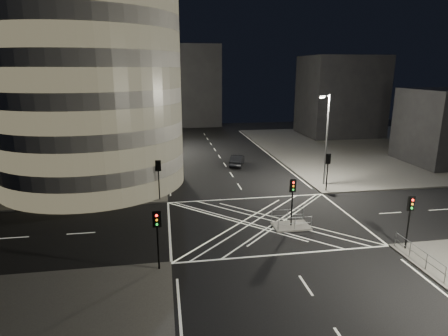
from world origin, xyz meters
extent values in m
plane|color=black|center=(0.00, 0.00, 0.00)|extent=(120.00, 120.00, 0.00)
cube|color=#4E4C49|center=(-29.00, 27.00, 0.07)|extent=(42.00, 42.00, 0.15)
cube|color=#4E4C49|center=(29.00, 27.00, 0.07)|extent=(42.00, 42.00, 0.15)
cube|color=slate|center=(2.00, -1.50, 0.07)|extent=(3.00, 2.00, 0.15)
cylinder|color=gray|center=(-16.00, 14.00, 12.65)|extent=(20.00, 20.00, 25.00)
cube|color=gray|center=(-26.00, 24.00, 12.65)|extent=(20.00, 18.00, 25.00)
cube|color=gray|center=(-22.00, 42.00, 11.15)|extent=(24.00, 16.00, 22.00)
cube|color=black|center=(26.00, 40.00, 7.65)|extent=(14.00, 12.00, 15.00)
cube|color=black|center=(30.00, 16.00, 5.15)|extent=(10.00, 10.00, 10.00)
cube|color=black|center=(-4.00, 58.00, 9.00)|extent=(18.00, 8.00, 18.00)
cylinder|color=black|center=(-10.50, 9.00, 1.91)|extent=(0.32, 0.32, 3.51)
ellipsoid|color=black|center=(-10.50, 9.00, 4.87)|extent=(4.40, 4.40, 5.06)
cylinder|color=black|center=(-10.50, 15.00, 2.02)|extent=(0.32, 0.32, 3.73)
ellipsoid|color=black|center=(-10.50, 15.00, 5.01)|extent=(4.12, 4.12, 4.73)
cylinder|color=black|center=(-10.50, 21.00, 1.70)|extent=(0.32, 0.32, 3.09)
ellipsoid|color=black|center=(-10.50, 21.00, 4.33)|extent=(3.96, 3.96, 4.56)
cylinder|color=black|center=(-10.50, 27.00, 1.78)|extent=(0.32, 0.32, 3.25)
ellipsoid|color=black|center=(-10.50, 27.00, 4.89)|extent=(5.40, 5.40, 6.20)
cylinder|color=black|center=(-10.50, 33.00, 1.78)|extent=(0.32, 0.32, 3.25)
ellipsoid|color=black|center=(-10.50, 33.00, 4.48)|extent=(3.91, 3.91, 4.50)
cylinder|color=black|center=(-8.80, 6.80, 1.65)|extent=(0.12, 0.12, 3.00)
cube|color=black|center=(-8.80, 6.80, 3.60)|extent=(0.28, 0.22, 0.90)
cube|color=black|center=(-8.80, 6.80, 3.60)|extent=(0.55, 0.04, 1.10)
cylinder|color=black|center=(-8.80, -6.80, 1.65)|extent=(0.12, 0.12, 3.00)
cube|color=black|center=(-8.80, -6.80, 3.60)|extent=(0.28, 0.22, 0.90)
cube|color=black|center=(-8.80, -6.80, 3.60)|extent=(0.55, 0.04, 1.10)
cylinder|color=black|center=(8.80, 6.80, 1.65)|extent=(0.12, 0.12, 3.00)
cube|color=black|center=(8.80, 6.80, 3.60)|extent=(0.28, 0.22, 0.90)
cube|color=black|center=(8.80, 6.80, 3.60)|extent=(0.55, 0.04, 1.10)
cylinder|color=black|center=(8.80, -6.80, 1.65)|extent=(0.12, 0.12, 3.00)
cube|color=black|center=(8.80, -6.80, 3.60)|extent=(0.28, 0.22, 0.90)
cube|color=black|center=(8.80, -6.80, 3.60)|extent=(0.55, 0.04, 1.10)
cylinder|color=black|center=(2.00, -1.50, 1.65)|extent=(0.12, 0.12, 3.00)
cube|color=black|center=(2.00, -1.50, 3.60)|extent=(0.28, 0.22, 0.90)
cube|color=black|center=(2.00, -1.50, 3.60)|extent=(0.55, 0.04, 1.10)
cylinder|color=slate|center=(-9.50, 12.00, 5.15)|extent=(0.20, 0.20, 10.00)
cylinder|color=slate|center=(-9.05, 12.00, 10.00)|extent=(0.90, 0.10, 0.10)
cube|color=slate|center=(-8.60, 12.00, 9.90)|extent=(0.50, 0.25, 0.18)
cube|color=white|center=(-8.60, 12.00, 9.79)|extent=(0.42, 0.20, 0.05)
cylinder|color=slate|center=(-9.50, 30.00, 5.15)|extent=(0.20, 0.20, 10.00)
cylinder|color=slate|center=(-9.05, 30.00, 10.00)|extent=(0.90, 0.10, 0.10)
cube|color=slate|center=(-8.60, 30.00, 9.90)|extent=(0.50, 0.25, 0.18)
cube|color=white|center=(-8.60, 30.00, 9.79)|extent=(0.42, 0.20, 0.05)
cylinder|color=slate|center=(9.50, 9.00, 5.15)|extent=(0.20, 0.20, 10.00)
cylinder|color=slate|center=(9.05, 9.00, 10.00)|extent=(0.90, 0.10, 0.10)
cube|color=slate|center=(8.60, 9.00, 9.90)|extent=(0.50, 0.25, 0.18)
cube|color=white|center=(8.60, 9.00, 9.79)|extent=(0.42, 0.20, 0.05)
cube|color=slate|center=(2.00, -2.40, 0.70)|extent=(2.80, 0.06, 1.10)
cube|color=slate|center=(2.00, -0.60, 0.70)|extent=(2.80, 0.06, 1.10)
imported|color=black|center=(1.56, 19.31, 0.73)|extent=(2.90, 4.72, 1.47)
camera|label=1|loc=(-8.17, -29.05, 12.73)|focal=30.00mm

